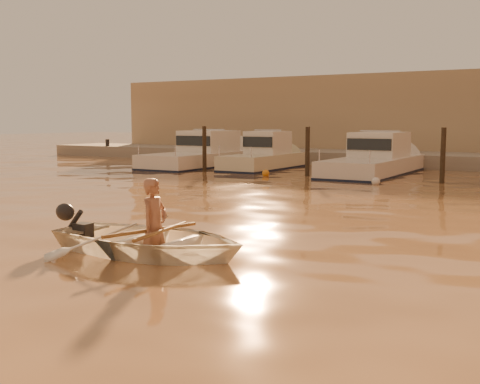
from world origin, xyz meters
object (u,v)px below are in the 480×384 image
Objects in this scene: moored_boat_1 at (262,156)px; dinghy at (150,240)px; person at (154,226)px; moored_boat_2 at (374,159)px; moored_boat_0 at (201,154)px.

dinghy is at bearing -67.76° from moored_boat_1.
dinghy is at bearing 90.00° from person.
dinghy is 18.05m from moored_boat_1.
person is 0.20× the size of moored_boat_2.
person is at bearing -84.40° from moored_boat_2.
moored_boat_1 is (-6.83, 16.70, 0.38)m from dinghy.
dinghy is 0.27m from person.
moored_boat_1 is at bearing 180.00° from moored_boat_2.
moored_boat_1 reaches higher than dinghy.
person is (0.10, 0.00, 0.25)m from dinghy.
dinghy is at bearing -84.74° from moored_boat_2.
moored_boat_0 and moored_boat_1 have the same top height.
moored_boat_1 and moored_boat_2 have the same top height.
moored_boat_0 is at bearing 180.00° from moored_boat_2.
moored_boat_1 is 0.73× the size of moored_boat_2.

